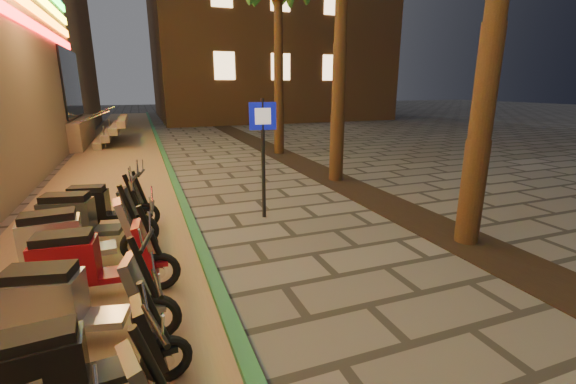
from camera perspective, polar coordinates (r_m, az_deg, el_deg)
name	(u,v)px	position (r m, az deg, el deg)	size (l,w,h in m)	color
ground	(342,364)	(4.27, 7.93, -23.91)	(120.00, 120.00, 0.00)	#474442
parking_strip	(113,175)	(13.17, -24.46, 2.24)	(3.40, 60.00, 0.01)	#8C7251
green_curb	(170,170)	(13.15, -17.10, 3.14)	(0.18, 60.00, 0.10)	#25653C
planting_strip	(373,197)	(9.84, 12.47, -0.79)	(1.20, 40.00, 0.02)	black
pedestrian_sign	(263,142)	(7.86, -3.72, 7.35)	(0.54, 0.11, 2.46)	black
scooter_5	(75,362)	(3.95, -29.02, -21.13)	(1.54, 0.55, 1.08)	black
scooter_6	(72,302)	(4.72, -29.32, -14.03)	(1.74, 0.79, 1.22)	black
scooter_7	(90,262)	(5.59, -27.30, -9.15)	(1.75, 0.61, 1.23)	black
scooter_8	(74,238)	(6.44, -29.14, -5.97)	(1.84, 0.65, 1.29)	black
scooter_9	(86,218)	(7.29, -27.73, -3.44)	(1.84, 0.81, 1.29)	black
scooter_10	(103,205)	(8.15, -25.75, -1.78)	(1.64, 0.71, 1.15)	black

